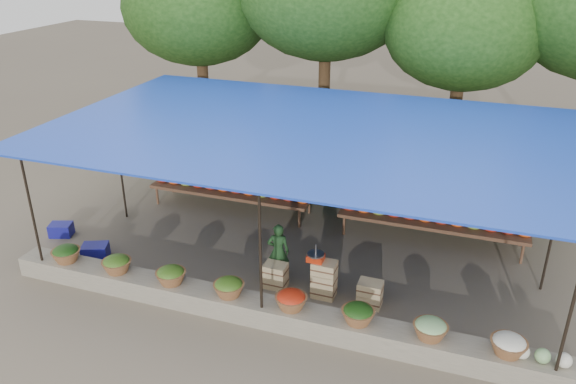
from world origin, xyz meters
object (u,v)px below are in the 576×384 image
(weighing_scale, at_px, (316,257))
(blue_crate_front, at_px, (95,251))
(blue_crate_back, at_px, (61,230))
(vendor_seated, at_px, (278,252))
(crate_counter, at_px, (322,282))

(weighing_scale, distance_m, blue_crate_front, 4.95)
(blue_crate_back, bearing_deg, vendor_seated, -18.63)
(weighing_scale, bearing_deg, vendor_seated, 159.71)
(weighing_scale, xyz_separation_m, blue_crate_back, (-6.29, 0.32, -0.70))
(vendor_seated, relative_size, blue_crate_back, 2.46)
(crate_counter, height_order, weighing_scale, weighing_scale)
(weighing_scale, relative_size, vendor_seated, 0.29)
(crate_counter, height_order, blue_crate_front, crate_counter)
(crate_counter, height_order, vendor_seated, vendor_seated)
(blue_crate_front, relative_size, blue_crate_back, 1.09)
(weighing_scale, bearing_deg, blue_crate_front, -176.86)
(crate_counter, bearing_deg, blue_crate_back, 177.14)
(blue_crate_front, distance_m, blue_crate_back, 1.52)
(crate_counter, relative_size, blue_crate_back, 4.73)
(weighing_scale, xyz_separation_m, blue_crate_front, (-4.89, -0.27, -0.69))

